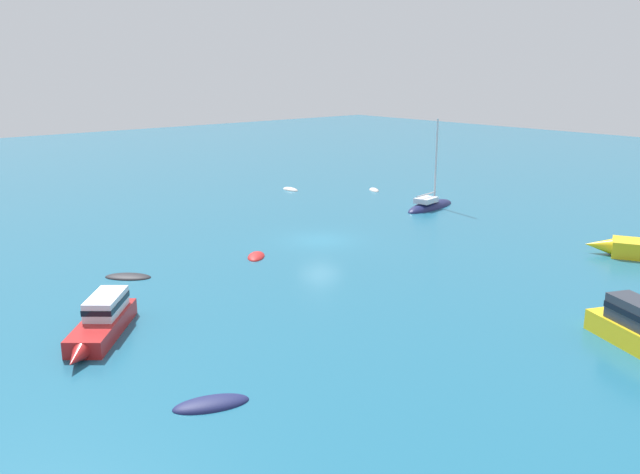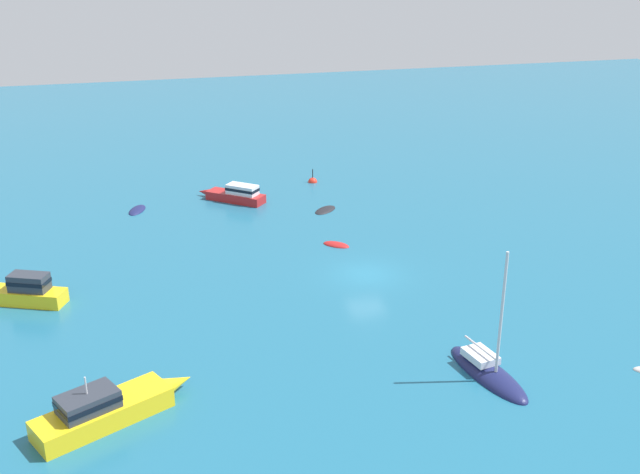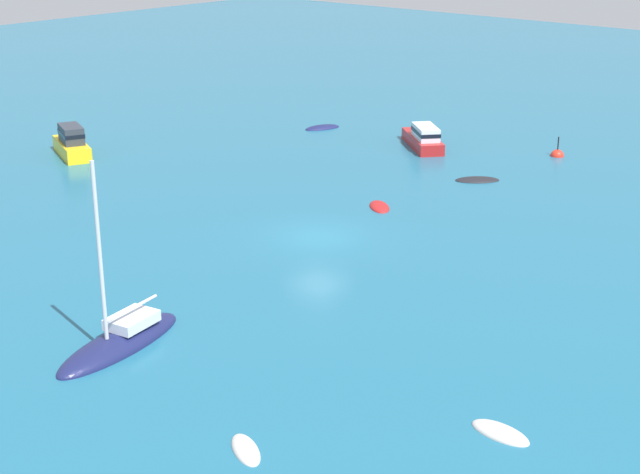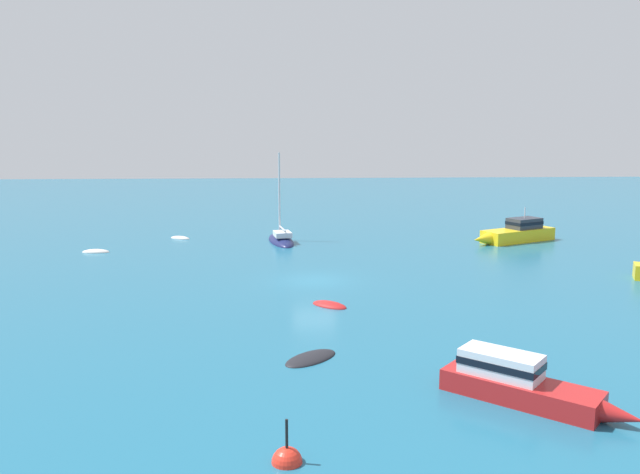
{
  "view_description": "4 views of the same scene",
  "coord_description": "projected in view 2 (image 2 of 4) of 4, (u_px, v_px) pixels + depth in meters",
  "views": [
    {
      "loc": [
        -31.94,
        27.34,
        11.06
      ],
      "look_at": [
        -3.95,
        3.39,
        1.55
      ],
      "focal_mm": 37.5,
      "sensor_mm": 36.0,
      "label": 1
    },
    {
      "loc": [
        -14.77,
        -42.92,
        20.53
      ],
      "look_at": [
        -2.32,
        3.28,
        1.65
      ],
      "focal_mm": 42.17,
      "sensor_mm": 36.0,
      "label": 2
    },
    {
      "loc": [
        27.39,
        -31.95,
        15.24
      ],
      "look_at": [
        1.4,
        -1.52,
        0.74
      ],
      "focal_mm": 53.22,
      "sensor_mm": 36.0,
      "label": 3
    },
    {
      "loc": [
        1.66,
        36.61,
        8.82
      ],
      "look_at": [
        -0.59,
        -4.78,
        1.8
      ],
      "focal_mm": 35.83,
      "sensor_mm": 36.0,
      "label": 4
    }
  ],
  "objects": [
    {
      "name": "ground_plane",
      "position": [
        367.0,
        274.0,
        49.66
      ],
      "size": [
        160.0,
        160.0,
        0.0
      ],
      "primitive_type": "plane",
      "color": "#1E607F"
    },
    {
      "name": "motor_cruiser",
      "position": [
        106.0,
        408.0,
        34.22
      ],
      "size": [
        7.64,
        4.81,
        2.68
      ],
      "rotation": [
        0.0,
        0.0,
        0.46
      ],
      "color": "yellow",
      "rests_on": "ground"
    },
    {
      "name": "skiff",
      "position": [
        325.0,
        210.0,
        61.48
      ],
      "size": [
        2.66,
        2.62,
        0.36
      ],
      "rotation": [
        0.0,
        0.0,
        3.91
      ],
      "color": "black",
      "rests_on": "ground"
    },
    {
      "name": "yacht",
      "position": [
        487.0,
        373.0,
        38.17
      ],
      "size": [
        2.76,
        6.21,
        7.53
      ],
      "rotation": [
        0.0,
        0.0,
        4.88
      ],
      "color": "#191E4C",
      "rests_on": "ground"
    },
    {
      "name": "rib_1",
      "position": [
        336.0,
        245.0,
        54.44
      ],
      "size": [
        2.17,
        2.1,
        0.43
      ],
      "rotation": [
        0.0,
        0.0,
        2.4
      ],
      "color": "#B21E1E",
      "rests_on": "ground"
    },
    {
      "name": "cabin_cruiser",
      "position": [
        236.0,
        194.0,
        63.43
      ],
      "size": [
        5.5,
        4.97,
        1.53
      ],
      "rotation": [
        0.0,
        0.0,
        2.43
      ],
      "color": "#B21E1E",
      "rests_on": "ground"
    },
    {
      "name": "skiff_2",
      "position": [
        137.0,
        210.0,
        61.45
      ],
      "size": [
        1.98,
        2.84,
        0.46
      ],
      "rotation": [
        0.0,
        0.0,
        1.21
      ],
      "color": "#191E4C",
      "rests_on": "ground"
    },
    {
      "name": "powerboat",
      "position": [
        25.0,
        291.0,
        45.46
      ],
      "size": [
        5.56,
        3.33,
        1.94
      ],
      "rotation": [
        0.0,
        0.0,
        2.73
      ],
      "color": "yellow",
      "rests_on": "ground"
    },
    {
      "name": "channel_buoy",
      "position": [
        313.0,
        182.0,
        68.69
      ],
      "size": [
        0.84,
        0.84,
        1.65
      ],
      "color": "red",
      "rests_on": "ground"
    }
  ]
}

